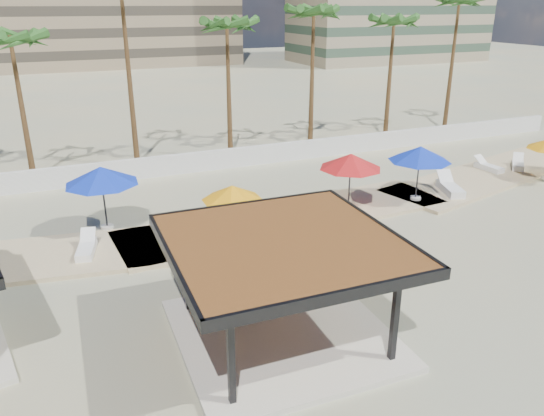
{
  "coord_description": "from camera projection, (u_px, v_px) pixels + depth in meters",
  "views": [
    {
      "loc": [
        -7.84,
        -13.83,
        9.53
      ],
      "look_at": [
        0.39,
        5.36,
        1.4
      ],
      "focal_mm": 35.0,
      "sensor_mm": 36.0,
      "label": 1
    }
  ],
  "objects": [
    {
      "name": "ground",
      "position": [
        323.0,
        300.0,
        18.18
      ],
      "size": [
        200.0,
        200.0,
        0.0
      ],
      "primitive_type": "plane",
      "color": "tan",
      "rests_on": "ground"
    },
    {
      "name": "promenade",
      "position": [
        284.0,
        213.0,
        25.45
      ],
      "size": [
        44.45,
        7.97,
        0.24
      ],
      "color": "#C6B284",
      "rests_on": "ground"
    },
    {
      "name": "boundary_wall",
      "position": [
        196.0,
        162.0,
        31.66
      ],
      "size": [
        56.0,
        0.3,
        1.2
      ],
      "primitive_type": "cube",
      "color": "silver",
      "rests_on": "ground"
    },
    {
      "name": "pavilion_central",
      "position": [
        283.0,
        280.0,
        15.47
      ],
      "size": [
        6.64,
        6.64,
        3.28
      ],
      "rotation": [
        0.0,
        0.0,
        -0.03
      ],
      "color": "beige",
      "rests_on": "ground"
    },
    {
      "name": "umbrella_b",
      "position": [
        232.0,
        193.0,
        21.91
      ],
      "size": [
        3.4,
        3.4,
        2.3
      ],
      "rotation": [
        0.0,
        0.0,
        -0.41
      ],
      "color": "beige",
      "rests_on": "promenade"
    },
    {
      "name": "umbrella_c",
      "position": [
        351.0,
        161.0,
        25.06
      ],
      "size": [
        3.58,
        3.58,
        2.69
      ],
      "rotation": [
        0.0,
        0.0,
        -0.21
      ],
      "color": "beige",
      "rests_on": "promenade"
    },
    {
      "name": "umbrella_d",
      "position": [
        420.0,
        154.0,
        26.05
      ],
      "size": [
        3.28,
        3.28,
        2.76
      ],
      "rotation": [
        0.0,
        0.0,
        0.06
      ],
      "color": "beige",
      "rests_on": "promenade"
    },
    {
      "name": "umbrella_f",
      "position": [
        101.0,
        176.0,
        22.59
      ],
      "size": [
        4.0,
        4.0,
        2.84
      ],
      "rotation": [
        0.0,
        0.0,
        0.31
      ],
      "color": "beige",
      "rests_on": "promenade"
    },
    {
      "name": "lounger_a",
      "position": [
        86.0,
        248.0,
        21.14
      ],
      "size": [
        1.01,
        1.96,
        0.71
      ],
      "rotation": [
        0.0,
        0.0,
        1.34
      ],
      "color": "white",
      "rests_on": "promenade"
    },
    {
      "name": "lounger_b",
      "position": [
        450.0,
        188.0,
        27.89
      ],
      "size": [
        1.51,
        2.51,
        0.9
      ],
      "rotation": [
        0.0,
        0.0,
        1.23
      ],
      "color": "white",
      "rests_on": "promenade"
    },
    {
      "name": "lounger_c",
      "position": [
        488.0,
        167.0,
        31.58
      ],
      "size": [
        0.78,
        1.94,
        0.72
      ],
      "rotation": [
        0.0,
        0.0,
        1.66
      ],
      "color": "white",
      "rests_on": "promenade"
    },
    {
      "name": "lounger_d",
      "position": [
        518.0,
        165.0,
        32.0
      ],
      "size": [
        1.79,
        1.79,
        0.72
      ],
      "rotation": [
        0.0,
        0.0,
        0.79
      ],
      "color": "white",
      "rests_on": "promenade"
    },
    {
      "name": "palm_c",
      "position": [
        11.0,
        44.0,
        27.66
      ],
      "size": [
        3.0,
        3.0,
        8.58
      ],
      "color": "brown",
      "rests_on": "ground"
    },
    {
      "name": "palm_e",
      "position": [
        227.0,
        30.0,
        32.15
      ],
      "size": [
        3.0,
        3.0,
        9.09
      ],
      "color": "brown",
      "rests_on": "ground"
    },
    {
      "name": "palm_f",
      "position": [
        314.0,
        18.0,
        34.3
      ],
      "size": [
        3.0,
        3.0,
        9.76
      ],
      "color": "brown",
      "rests_on": "ground"
    },
    {
      "name": "palm_g",
      "position": [
        394.0,
        26.0,
        36.37
      ],
      "size": [
        3.0,
        3.0,
        9.14
      ],
      "color": "brown",
      "rests_on": "ground"
    },
    {
      "name": "palm_h",
      "position": [
        459.0,
        6.0,
        38.64
      ],
      "size": [
        3.0,
        3.0,
        10.46
      ],
      "color": "brown",
      "rests_on": "ground"
    }
  ]
}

